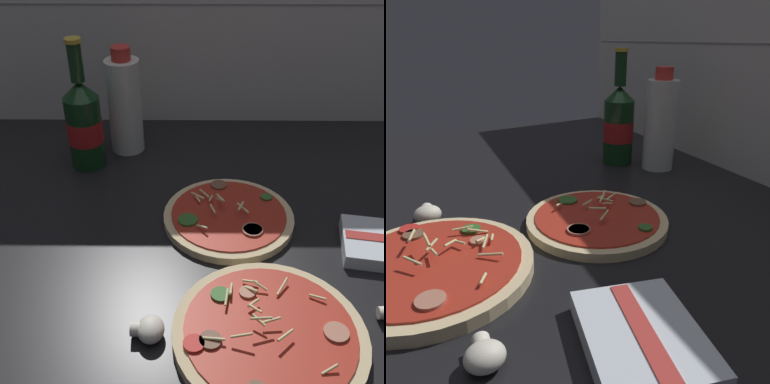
# 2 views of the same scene
# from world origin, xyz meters

# --- Properties ---
(counter_slab) EXTENTS (1.60, 0.90, 0.03)m
(counter_slab) POSITION_xyz_m (0.00, 0.00, 0.01)
(counter_slab) COLOR black
(counter_slab) RESTS_ON ground
(tile_backsplash) EXTENTS (1.60, 0.01, 0.60)m
(tile_backsplash) POSITION_xyz_m (0.00, 0.45, 0.30)
(tile_backsplash) COLOR silver
(tile_backsplash) RESTS_ON ground
(pizza_near) EXTENTS (0.26, 0.26, 0.05)m
(pizza_near) POSITION_xyz_m (0.05, -0.21, 0.03)
(pizza_near) COLOR beige
(pizza_near) RESTS_ON counter_slab
(pizza_far) EXTENTS (0.23, 0.23, 0.04)m
(pizza_far) POSITION_xyz_m (0.01, 0.05, 0.03)
(pizza_far) COLOR beige
(pizza_far) RESTS_ON counter_slab
(beer_bottle) EXTENTS (0.07, 0.07, 0.27)m
(beer_bottle) POSITION_xyz_m (-0.27, 0.24, 0.12)
(beer_bottle) COLOR #143819
(beer_bottle) RESTS_ON counter_slab
(oil_bottle) EXTENTS (0.07, 0.07, 0.23)m
(oil_bottle) POSITION_xyz_m (-0.19, 0.31, 0.13)
(oil_bottle) COLOR silver
(oil_bottle) RESTS_ON counter_slab
(mushroom_left) EXTENTS (0.05, 0.04, 0.03)m
(mushroom_left) POSITION_xyz_m (-0.11, -0.21, 0.04)
(mushroom_left) COLOR white
(mushroom_left) RESTS_ON counter_slab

